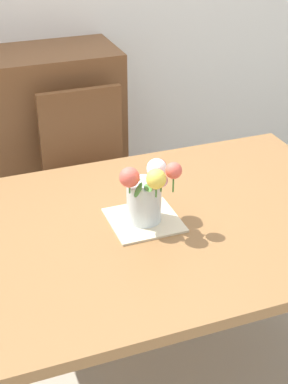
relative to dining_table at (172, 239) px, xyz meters
name	(u,v)px	position (x,y,z in m)	size (l,w,h in m)	color
ground_plane	(168,365)	(0.00, 0.00, -0.65)	(12.00, 12.00, 0.00)	#B7AD99
dining_table	(172,239)	(0.00, 0.00, 0.00)	(1.47, 1.07, 0.73)	olive
chair_far	(89,169)	(-0.07, 0.88, -0.13)	(0.42, 0.42, 0.90)	brown
placemat	(144,220)	(-0.10, 0.03, 0.09)	(0.24, 0.24, 0.01)	beige
flower_vase	(148,189)	(-0.09, 0.01, 0.22)	(0.20, 0.19, 0.25)	silver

